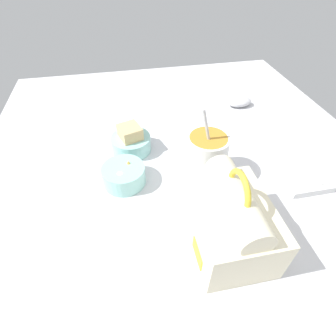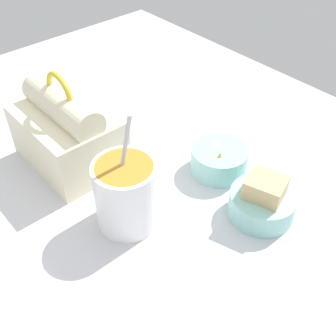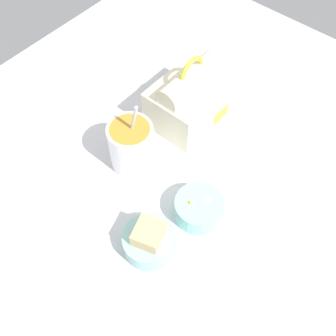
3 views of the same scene
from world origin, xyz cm
name	(u,v)px [view 2 (image 2 of 3)]	position (x,y,z in cm)	size (l,w,h in cm)	color
desk_surface	(147,209)	(0.00, 0.00, 1.00)	(140.00, 110.00, 2.00)	silver
keyboard	(11,332)	(-6.44, 27.99, 3.02)	(36.47, 11.10, 2.10)	silver
lunch_bag	(68,132)	(18.84, 3.11, 8.71)	(19.30, 14.39, 18.80)	#EFE5C1
soup_cup	(126,193)	(-0.52, 4.42, 8.13)	(10.11, 10.11, 19.67)	white
bento_bowl_sandwich	(262,202)	(-14.12, -12.92, 4.94)	(10.91, 10.91, 7.87)	#93D1CC
bento_bowl_snacks	(219,159)	(-1.74, -15.81, 4.55)	(10.49, 10.49, 5.76)	#93D1CC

